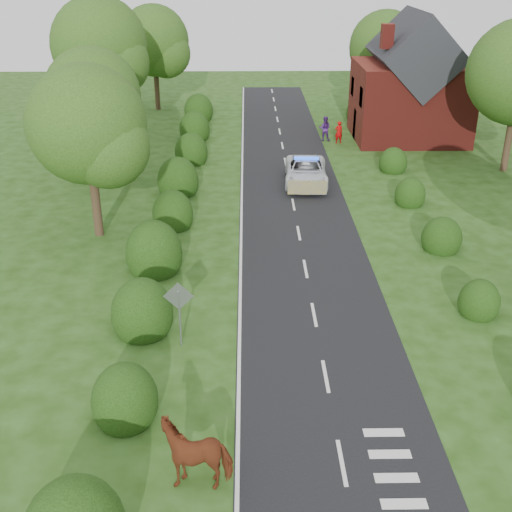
{
  "coord_description": "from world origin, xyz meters",
  "views": [
    {
      "loc": [
        -2.59,
        -17.55,
        12.88
      ],
      "look_at": [
        -2.23,
        6.67,
        1.3
      ],
      "focal_mm": 45.0,
      "sensor_mm": 36.0,
      "label": 1
    }
  ],
  "objects_px": {
    "pedestrian_red": "(339,132)",
    "road_sign": "(179,305)",
    "cow": "(197,454)",
    "police_van": "(306,171)",
    "pedestrian_purple": "(325,129)"
  },
  "relations": [
    {
      "from": "road_sign",
      "to": "pedestrian_purple",
      "type": "relative_size",
      "value": 1.39
    },
    {
      "from": "cow",
      "to": "road_sign",
      "type": "bearing_deg",
      "value": -172.45
    },
    {
      "from": "road_sign",
      "to": "pedestrian_red",
      "type": "relative_size",
      "value": 1.55
    },
    {
      "from": "pedestrian_red",
      "to": "pedestrian_purple",
      "type": "relative_size",
      "value": 0.9
    },
    {
      "from": "police_van",
      "to": "pedestrian_purple",
      "type": "relative_size",
      "value": 3.06
    },
    {
      "from": "pedestrian_red",
      "to": "road_sign",
      "type": "bearing_deg",
      "value": 59.15
    },
    {
      "from": "police_van",
      "to": "pedestrian_red",
      "type": "bearing_deg",
      "value": 73.78
    },
    {
      "from": "road_sign",
      "to": "pedestrian_purple",
      "type": "bearing_deg",
      "value": 73.31
    },
    {
      "from": "cow",
      "to": "pedestrian_purple",
      "type": "distance_m",
      "value": 34.57
    },
    {
      "from": "road_sign",
      "to": "cow",
      "type": "bearing_deg",
      "value": -80.84
    },
    {
      "from": "police_van",
      "to": "pedestrian_purple",
      "type": "bearing_deg",
      "value": 80.42
    },
    {
      "from": "pedestrian_purple",
      "to": "road_sign",
      "type": "bearing_deg",
      "value": 81.49
    },
    {
      "from": "cow",
      "to": "police_van",
      "type": "height_order",
      "value": "police_van"
    },
    {
      "from": "police_van",
      "to": "pedestrian_purple",
      "type": "xyz_separation_m",
      "value": [
        2.21,
        9.7,
        0.16
      ]
    },
    {
      "from": "cow",
      "to": "pedestrian_red",
      "type": "bearing_deg",
      "value": 164.58
    }
  ]
}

